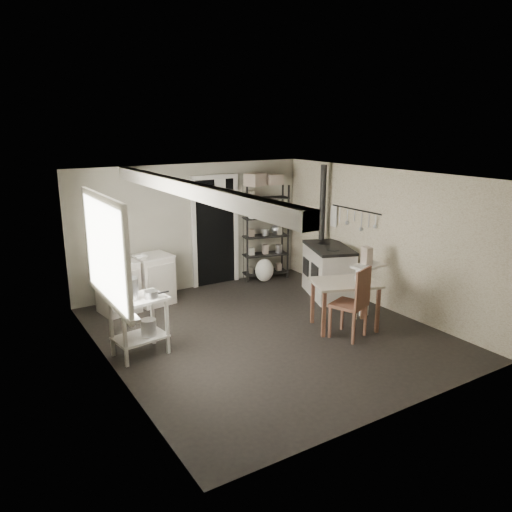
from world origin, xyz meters
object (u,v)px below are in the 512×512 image
stockpot (128,289)px  flour_sack (264,269)px  prep_table (140,326)px  work_table (344,304)px  base_cabinets (136,281)px  chair (348,305)px  stove (328,272)px  shelf_rack (265,231)px

stockpot → flour_sack: stockpot is taller
prep_table → work_table: size_ratio=0.84×
prep_table → base_cabinets: (0.55, 1.75, 0.06)m
chair → work_table: bearing=36.5°
prep_table → base_cabinets: 1.84m
base_cabinets → chair: chair is taller
chair → stockpot: bearing=139.4°
prep_table → chair: 2.91m
stove → chair: chair is taller
stockpot → flour_sack: 3.78m
stockpot → shelf_rack: shelf_rack is taller
work_table → stove: bearing=59.8°
prep_table → chair: (2.73, -1.01, 0.08)m
prep_table → stove: size_ratio=0.69×
shelf_rack → flour_sack: shelf_rack is taller
base_cabinets → shelf_rack: (2.71, 0.25, 0.49)m
shelf_rack → chair: bearing=-87.3°
shelf_rack → chair: shelf_rack is taller
stockpot → shelf_rack: (3.38, 1.99, 0.01)m
prep_table → work_table: (2.91, -0.73, -0.02)m
work_table → shelf_rack: bearing=82.7°
base_cabinets → flour_sack: size_ratio=2.87×
work_table → chair: chair is taller
stockpot → shelf_rack: size_ratio=0.15×
prep_table → base_cabinets: base_cabinets is taller
stockpot → work_table: (3.03, -0.74, -0.56)m
flour_sack → chair: bearing=-98.1°
stockpot → work_table: stockpot is taller
shelf_rack → stockpot: bearing=-136.7°
stove → flour_sack: stove is taller
shelf_rack → flour_sack: 0.74m
base_cabinets → stove: size_ratio=1.12×
stockpot → base_cabinets: 1.93m
stockpot → stove: size_ratio=0.25×
work_table → flour_sack: bearing=85.1°
shelf_rack → flour_sack: size_ratio=4.12×
prep_table → work_table: 3.00m
stockpot → shelf_rack: bearing=30.5°
base_cabinets → shelf_rack: bearing=-3.3°
base_cabinets → stove: stove is taller
prep_table → stove: bearing=8.3°
shelf_rack → chair: size_ratio=1.75×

